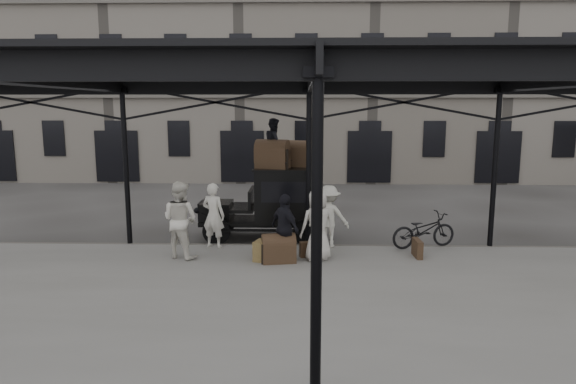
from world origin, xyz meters
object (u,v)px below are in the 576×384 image
Objects in this scene: porter_official at (285,228)px; steamer_trunk_roof_near at (272,156)px; porter_left at (214,215)px; steamer_trunk_platform at (279,250)px; bicycle at (424,230)px; taxi at (276,200)px.

porter_official is 1.81× the size of steamer_trunk_roof_near.
porter_left reaches higher than steamer_trunk_platform.
bicycle is (3.72, 1.36, -0.36)m from porter_official.
porter_official is (1.98, -1.25, -0.04)m from porter_left.
porter_left is at bearing -125.69° from steamer_trunk_roof_near.
steamer_trunk_roof_near is at bearing -108.07° from taxi.
porter_left is at bearing 134.54° from steamer_trunk_platform.
taxi is at bearing 54.39° from bicycle.
taxi is at bearing -117.51° from porter_left.
taxi reaches higher than steamer_trunk_platform.
steamer_trunk_platform is at bearing -85.74° from taxi.
steamer_trunk_roof_near is (-4.16, 1.12, 1.89)m from bicycle.
taxi is at bearing 84.02° from steamer_trunk_platform.
steamer_trunk_platform is (0.21, -2.76, -0.75)m from taxi.
porter_official is 2.08× the size of steamer_trunk_platform.
porter_left is 1.89× the size of steamer_trunk_roof_near.
porter_left is at bearing 18.16° from porter_official.
steamer_trunk_platform is at bearing 164.92° from porter_left.
taxi is 1.98× the size of bicycle.
porter_official is at bearing 92.95° from bicycle.
bicycle is 1.97× the size of steamer_trunk_roof_near.
steamer_trunk_roof_near reaches higher than bicycle.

